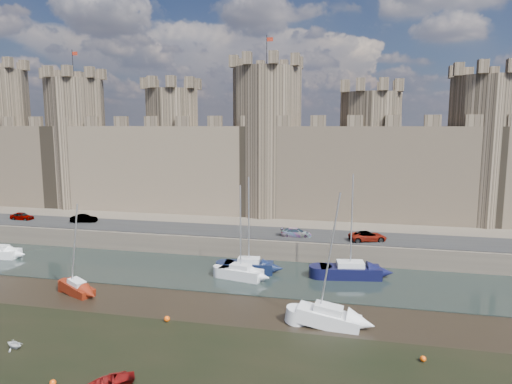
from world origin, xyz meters
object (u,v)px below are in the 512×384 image
sailboat_1 (249,266)px  car_2 (296,233)px  car_1 (84,219)px  sailboat_3 (350,271)px  sailboat_5 (328,317)px  car_3 (368,236)px  sailboat_2 (241,272)px  car_0 (22,216)px  sailboat_4 (77,288)px

sailboat_1 → car_2: bearing=55.6°
car_1 → sailboat_3: sailboat_3 is taller
sailboat_3 → sailboat_5: sailboat_3 is taller
car_3 → sailboat_2: size_ratio=0.44×
car_3 → sailboat_1: (-13.18, -7.78, -2.29)m
car_0 → sailboat_1: bearing=-101.9°
sailboat_1 → sailboat_3: 11.29m
sailboat_2 → sailboat_1: bearing=92.2°
sailboat_1 → car_1: bearing=153.4°
car_3 → sailboat_4: (-28.35, -17.85, -2.44)m
car_1 → sailboat_2: (26.86, -12.06, -2.29)m
sailboat_1 → car_0: bearing=159.1°
car_3 → sailboat_5: sailboat_5 is taller
car_1 → sailboat_4: sailboat_4 is taller
sailboat_3 → sailboat_4: 28.58m
car_1 → car_2: (31.51, -1.69, -0.05)m
car_0 → car_3: 50.64m
sailboat_2 → car_3: bearing=48.4°
car_2 → sailboat_1: (-4.26, -8.14, -2.22)m
car_0 → sailboat_4: sailboat_4 is taller
sailboat_4 → sailboat_5: (24.88, -1.84, 0.11)m
sailboat_2 → sailboat_4: size_ratio=1.12×
sailboat_3 → sailboat_5: bearing=-105.9°
car_2 → sailboat_2: size_ratio=0.38×
car_3 → sailboat_1: bearing=100.9°
car_0 → sailboat_5: 51.79m
car_2 → sailboat_4: size_ratio=0.42×
car_3 → sailboat_2: (-13.57, -10.01, -2.32)m
sailboat_2 → sailboat_3: sailboat_3 is taller
sailboat_1 → sailboat_2: sailboat_1 is taller
car_0 → car_3: bearing=-89.7°
sailboat_4 → sailboat_5: 24.95m
car_3 → sailboat_1: size_ratio=0.42×
car_0 → car_1: size_ratio=0.95×
sailboat_4 → sailboat_5: size_ratio=0.81×
car_3 → sailboat_1: sailboat_1 is taller
car_0 → sailboat_3: 49.50m
car_2 → sailboat_5: size_ratio=0.34×
car_3 → sailboat_3: size_ratio=0.40×
sailboat_4 → car_3: bearing=55.3°
sailboat_1 → sailboat_4: sailboat_1 is taller
car_0 → sailboat_3: (48.69, -8.59, -2.24)m
sailboat_2 → car_1: bearing=167.8°
sailboat_3 → car_1: bearing=157.8°
car_1 → sailboat_5: 42.94m
sailboat_1 → sailboat_3: (11.26, 0.82, 0.02)m
car_2 → sailboat_1: bearing=148.1°
sailboat_3 → sailboat_4: sailboat_3 is taller
car_2 → sailboat_2: sailboat_2 is taller
car_0 → sailboat_3: sailboat_3 is taller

